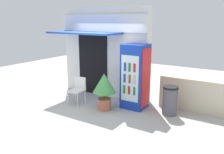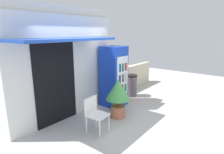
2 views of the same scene
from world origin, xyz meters
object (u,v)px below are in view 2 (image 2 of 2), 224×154
(plastic_chair, at_px, (95,112))
(trash_bin, at_px, (131,85))
(drink_cooler, at_px, (114,76))
(potted_plant_near_shop, at_px, (118,93))

(plastic_chair, height_order, trash_bin, plastic_chair)
(drink_cooler, height_order, potted_plant_near_shop, drink_cooler)
(trash_bin, bearing_deg, drink_cooler, -179.44)
(plastic_chair, relative_size, trash_bin, 1.04)
(plastic_chair, bearing_deg, drink_cooler, 22.97)
(drink_cooler, distance_m, potted_plant_near_shop, 0.98)
(potted_plant_near_shop, distance_m, trash_bin, 1.90)
(drink_cooler, height_order, plastic_chair, drink_cooler)
(drink_cooler, distance_m, plastic_chair, 1.85)
(potted_plant_near_shop, xyz_separation_m, trash_bin, (1.76, 0.67, -0.29))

